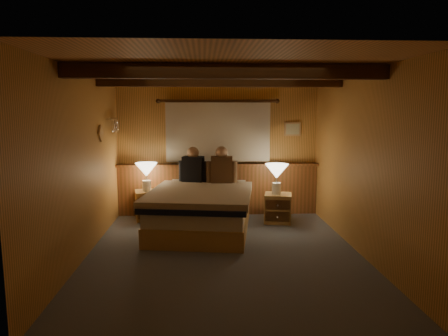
{
  "coord_description": "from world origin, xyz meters",
  "views": [
    {
      "loc": [
        -0.27,
        -5.08,
        1.89
      ],
      "look_at": [
        0.02,
        0.4,
        1.09
      ],
      "focal_mm": 32.0,
      "sensor_mm": 36.0,
      "label": 1
    }
  ],
  "objects": [
    {
      "name": "floor",
      "position": [
        0.0,
        0.0,
        0.0
      ],
      "size": [
        4.2,
        4.2,
        0.0
      ],
      "primitive_type": "plane",
      "color": "#4A5058",
      "rests_on": "ground"
    },
    {
      "name": "ceiling",
      "position": [
        0.0,
        0.0,
        2.4
      ],
      "size": [
        4.2,
        4.2,
        0.0
      ],
      "primitive_type": "plane",
      "rotation": [
        3.14,
        0.0,
        0.0
      ],
      "color": "#D59050",
      "rests_on": "wall_back"
    },
    {
      "name": "wall_back",
      "position": [
        0.0,
        2.1,
        1.2
      ],
      "size": [
        3.6,
        0.0,
        3.6
      ],
      "primitive_type": "plane",
      "rotation": [
        1.57,
        0.0,
        0.0
      ],
      "color": "#DA974E",
      "rests_on": "floor"
    },
    {
      "name": "wall_left",
      "position": [
        -1.8,
        0.0,
        1.2
      ],
      "size": [
        0.0,
        4.2,
        4.2
      ],
      "primitive_type": "plane",
      "rotation": [
        1.57,
        0.0,
        1.57
      ],
      "color": "#DA974E",
      "rests_on": "floor"
    },
    {
      "name": "wall_right",
      "position": [
        1.8,
        0.0,
        1.2
      ],
      "size": [
        0.0,
        4.2,
        4.2
      ],
      "primitive_type": "plane",
      "rotation": [
        1.57,
        0.0,
        -1.57
      ],
      "color": "#DA974E",
      "rests_on": "floor"
    },
    {
      "name": "wall_front",
      "position": [
        0.0,
        -2.1,
        1.2
      ],
      "size": [
        3.6,
        0.0,
        3.6
      ],
      "primitive_type": "plane",
      "rotation": [
        -1.57,
        0.0,
        0.0
      ],
      "color": "#DA974E",
      "rests_on": "floor"
    },
    {
      "name": "wainscot",
      "position": [
        0.0,
        2.04,
        0.49
      ],
      "size": [
        3.6,
        0.23,
        0.94
      ],
      "color": "brown",
      "rests_on": "wall_back"
    },
    {
      "name": "curtain_window",
      "position": [
        0.0,
        2.03,
        1.52
      ],
      "size": [
        2.18,
        0.09,
        1.11
      ],
      "color": "#3F240F",
      "rests_on": "wall_back"
    },
    {
      "name": "ceiling_beams",
      "position": [
        0.0,
        0.15,
        2.31
      ],
      "size": [
        3.6,
        1.65,
        0.16
      ],
      "color": "#3F240F",
      "rests_on": "ceiling"
    },
    {
      "name": "coat_rail",
      "position": [
        -1.72,
        1.58,
        1.67
      ],
      "size": [
        0.05,
        0.55,
        0.24
      ],
      "color": "silver",
      "rests_on": "wall_left"
    },
    {
      "name": "framed_print",
      "position": [
        1.35,
        2.08,
        1.55
      ],
      "size": [
        0.3,
        0.04,
        0.25
      ],
      "color": "tan",
      "rests_on": "wall_back"
    },
    {
      "name": "bed",
      "position": [
        -0.3,
        1.01,
        0.35
      ],
      "size": [
        1.77,
        2.15,
        0.67
      ],
      "rotation": [
        0.0,
        0.0,
        -0.15
      ],
      "color": "tan",
      "rests_on": "floor"
    },
    {
      "name": "nightstand_left",
      "position": [
        -1.22,
        1.77,
        0.25
      ],
      "size": [
        0.53,
        0.5,
        0.5
      ],
      "rotation": [
        0.0,
        0.0,
        0.21
      ],
      "color": "tan",
      "rests_on": "floor"
    },
    {
      "name": "nightstand_right",
      "position": [
        0.99,
        1.46,
        0.24
      ],
      "size": [
        0.52,
        0.48,
        0.49
      ],
      "rotation": [
        0.0,
        0.0,
        -0.21
      ],
      "color": "tan",
      "rests_on": "floor"
    },
    {
      "name": "lamp_left",
      "position": [
        -1.24,
        1.74,
        0.85
      ],
      "size": [
        0.38,
        0.38,
        0.49
      ],
      "color": "white",
      "rests_on": "nightstand_left"
    },
    {
      "name": "lamp_right",
      "position": [
        0.96,
        1.44,
        0.85
      ],
      "size": [
        0.39,
        0.39,
        0.51
      ],
      "color": "white",
      "rests_on": "nightstand_right"
    },
    {
      "name": "person_left",
      "position": [
        -0.44,
        1.74,
        0.91
      ],
      "size": [
        0.5,
        0.29,
        0.63
      ],
      "rotation": [
        0.0,
        0.0,
        -0.27
      ],
      "color": "black",
      "rests_on": "bed"
    },
    {
      "name": "person_right",
      "position": [
        0.04,
        1.62,
        0.92
      ],
      "size": [
        0.53,
        0.22,
        0.64
      ],
      "rotation": [
        0.0,
        0.0,
        -0.04
      ],
      "color": "#533721",
      "rests_on": "bed"
    },
    {
      "name": "duffel_bag",
      "position": [
        -1.03,
        1.51,
        0.16
      ],
      "size": [
        0.53,
        0.36,
        0.36
      ],
      "rotation": [
        0.0,
        0.0,
        -0.13
      ],
      "color": "black",
      "rests_on": "floor"
    }
  ]
}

